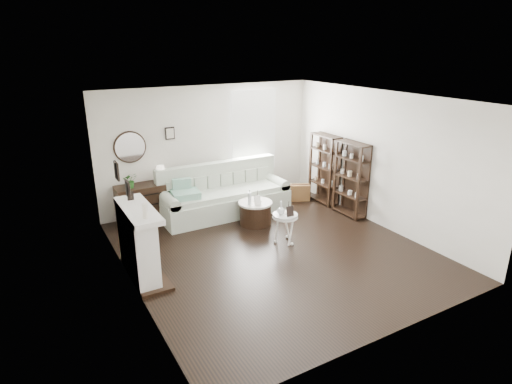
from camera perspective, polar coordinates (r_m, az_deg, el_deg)
room at (r=9.86m, az=-2.23°, el=7.87°), size 5.50×5.50×5.50m
fireplace at (r=7.01m, az=-15.35°, el=-6.84°), size 0.50×1.40×1.84m
shelf_unit_far at (r=9.96m, az=9.13°, el=3.05°), size 0.30×0.80×1.60m
shelf_unit_near at (r=9.31m, az=12.55°, el=1.67°), size 0.30×0.80×1.60m
sofa at (r=9.35m, az=-4.35°, el=-0.70°), size 2.79×0.97×1.08m
quilt at (r=8.81m, az=-9.37°, el=-0.32°), size 0.61×0.52×0.14m
suitcase at (r=10.15m, az=5.52°, el=-0.07°), size 0.61×0.42×0.39m
dresser at (r=9.17m, az=-14.39°, el=-1.41°), size 1.19×0.51×0.80m
table_lamp at (r=9.08m, az=-12.58°, el=2.35°), size 0.23×0.23×0.35m
potted_plant at (r=8.88m, az=-16.44°, el=1.50°), size 0.30×0.27×0.31m
drum_table at (r=8.78m, az=-0.09°, el=-2.79°), size 0.70×0.70×0.48m
pedestal_table at (r=7.89m, az=3.91°, el=-3.29°), size 0.47×0.47×0.57m
eiffel_drum at (r=8.73m, az=0.19°, el=-0.52°), size 0.14×0.14×0.20m
bottle_drum at (r=8.49m, az=-0.86°, el=-0.69°), size 0.07×0.07×0.32m
card_frame_drum at (r=8.49m, az=0.20°, el=-1.13°), size 0.15×0.06×0.19m
eiffel_ped at (r=7.91m, az=4.37°, el=-2.08°), size 0.15×0.15×0.20m
flask_ped at (r=7.80m, az=3.35°, el=-2.14°), size 0.14×0.14×0.26m
card_frame_ped at (r=7.75m, az=4.56°, el=-2.58°), size 0.14×0.06×0.19m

